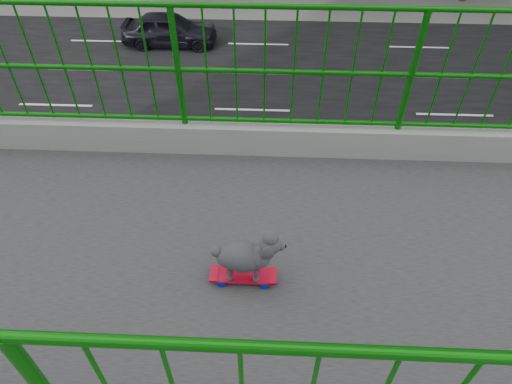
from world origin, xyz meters
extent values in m
cube|color=black|center=(-13.00, 0.00, 0.01)|extent=(18.00, 90.00, 0.02)
cube|color=#2D2D2F|center=(0.00, 0.00, 6.75)|extent=(3.00, 24.00, 0.50)
cube|color=gray|center=(-1.40, 0.00, 7.15)|extent=(0.20, 24.00, 0.30)
cylinder|color=#0C690B|center=(-1.40, 0.00, 8.40)|extent=(0.04, 24.00, 0.04)
cylinder|color=#0C690B|center=(-1.40, 0.00, 7.85)|extent=(0.04, 24.00, 0.04)
cylinder|color=#0C690B|center=(-1.40, 0.00, 7.85)|extent=(0.06, 0.06, 1.10)
cylinder|color=#0C690B|center=(1.40, 0.00, 8.40)|extent=(0.04, 24.00, 0.04)
cube|color=red|center=(0.16, 0.65, 7.06)|extent=(0.14, 0.48, 0.02)
cube|color=#99999E|center=(0.16, 0.50, 7.04)|extent=(0.09, 0.03, 0.02)
cylinder|color=#071AAD|center=(0.09, 0.50, 7.03)|extent=(0.03, 0.06, 0.06)
sphere|color=yellow|center=(0.09, 0.50, 7.03)|extent=(0.02, 0.02, 0.02)
cylinder|color=#071AAD|center=(0.22, 0.50, 7.03)|extent=(0.03, 0.06, 0.06)
sphere|color=yellow|center=(0.22, 0.50, 7.03)|extent=(0.02, 0.02, 0.02)
cube|color=#99999E|center=(0.16, 0.81, 7.04)|extent=(0.09, 0.03, 0.02)
cylinder|color=#071AAD|center=(0.10, 0.81, 7.03)|extent=(0.03, 0.06, 0.06)
sphere|color=yellow|center=(0.10, 0.81, 7.03)|extent=(0.02, 0.02, 0.02)
cylinder|color=#071AAD|center=(0.22, 0.81, 7.03)|extent=(0.03, 0.06, 0.06)
sphere|color=yellow|center=(0.22, 0.81, 7.03)|extent=(0.02, 0.02, 0.02)
ellipsoid|color=#28262A|center=(0.16, 0.65, 7.27)|extent=(0.22, 0.33, 0.23)
sphere|color=#28262A|center=(0.16, 0.84, 7.42)|extent=(0.15, 0.15, 0.15)
sphere|color=black|center=(0.16, 0.94, 7.40)|extent=(0.03, 0.03, 0.03)
sphere|color=#28262A|center=(0.16, 0.47, 7.32)|extent=(0.08, 0.08, 0.08)
cylinder|color=#28262A|center=(0.11, 0.75, 7.13)|extent=(0.03, 0.03, 0.14)
cylinder|color=#28262A|center=(0.21, 0.75, 7.13)|extent=(0.03, 0.03, 0.14)
cylinder|color=#28262A|center=(0.11, 0.56, 7.13)|extent=(0.03, 0.03, 0.14)
cylinder|color=#28262A|center=(0.21, 0.56, 7.13)|extent=(0.03, 0.03, 0.14)
imported|color=silver|center=(-6.00, 6.37, 0.74)|extent=(1.75, 4.36, 1.48)
imported|color=black|center=(-18.80, -4.33, 0.78)|extent=(1.85, 4.59, 1.56)
imported|color=#B51907|center=(-6.00, 2.18, 0.73)|extent=(1.55, 4.46, 1.47)
camera|label=1|loc=(2.06, 0.83, 9.68)|focal=30.88mm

